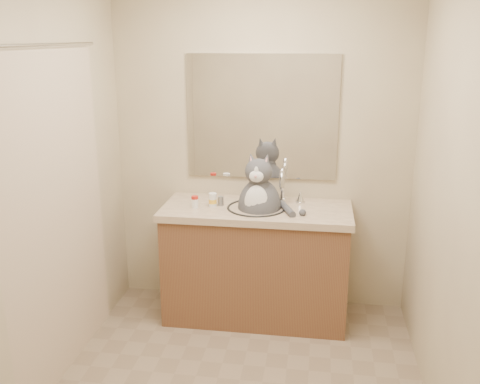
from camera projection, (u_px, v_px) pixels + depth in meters
name	position (u px, v px, depth m)	size (l,w,h in m)	color
room	(235.00, 199.00, 2.77)	(2.22, 2.52, 2.42)	gray
vanity	(256.00, 260.00, 3.90)	(1.34, 0.59, 1.12)	brown
mirror	(262.00, 117.00, 3.88)	(1.10, 0.02, 0.90)	white
shower_curtain	(58.00, 215.00, 3.06)	(0.02, 1.30, 1.93)	beige
cat	(259.00, 203.00, 3.76)	(0.43, 0.38, 0.61)	#48494E
pill_bottle_redcap	(195.00, 202.00, 3.76)	(0.06, 0.06, 0.08)	white
pill_bottle_orange	(213.00, 200.00, 3.79)	(0.06, 0.06, 0.10)	white
grey_canister	(221.00, 201.00, 3.82)	(0.04, 0.04, 0.07)	gray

